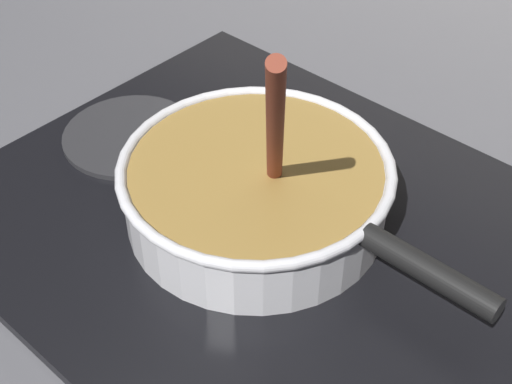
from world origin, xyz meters
name	(u,v)px	position (x,y,z in m)	size (l,w,h in m)	color
ground	(93,226)	(0.00, 0.00, -0.02)	(2.40, 1.60, 0.04)	#4C4C51
hob_plate	(256,220)	(0.14, 0.10, 0.01)	(0.56, 0.48, 0.01)	black
burner_ring	(256,213)	(0.14, 0.10, 0.02)	(0.17, 0.17, 0.01)	#592D0C
spare_burner	(131,135)	(-0.05, 0.10, 0.01)	(0.15, 0.15, 0.01)	#262628
cooking_pan	(257,189)	(0.14, 0.10, 0.05)	(0.38, 0.26, 0.26)	silver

